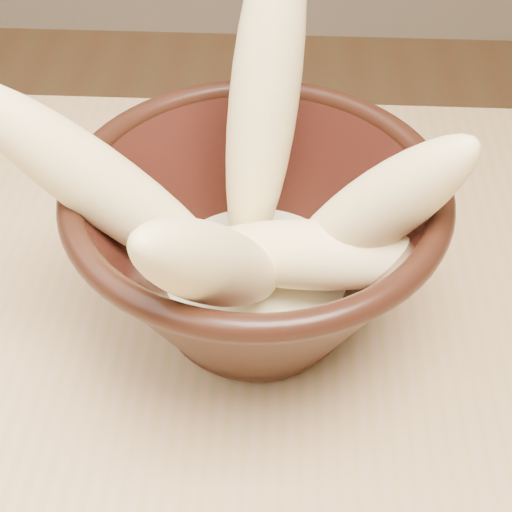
{
  "coord_description": "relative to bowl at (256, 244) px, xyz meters",
  "views": [
    {
      "loc": [
        0.0,
        -0.17,
        1.11
      ],
      "look_at": [
        -0.01,
        0.14,
        0.81
      ],
      "focal_mm": 50.0,
      "sensor_mm": 36.0,
      "label": 1
    }
  ],
  "objects": [
    {
      "name": "banana_front",
      "position": [
        -0.02,
        -0.06,
        0.04
      ],
      "size": [
        0.1,
        0.15,
        0.15
      ],
      "primitive_type": "ellipsoid",
      "rotation": [
        0.73,
        0.0,
        -0.42
      ],
      "color": "#F9DE93",
      "rests_on": "bowl"
    },
    {
      "name": "banana_across",
      "position": [
        0.03,
        -0.02,
        0.01
      ],
      "size": [
        0.15,
        0.07,
        0.07
      ],
      "primitive_type": "ellipsoid",
      "rotation": [
        1.38,
        0.0,
        1.36
      ],
      "color": "#F9DE93",
      "rests_on": "bowl"
    },
    {
      "name": "milk_puddle",
      "position": [
        -0.0,
        0.0,
        -0.03
      ],
      "size": [
        0.12,
        0.12,
        0.02
      ],
      "primitive_type": "cylinder",
      "color": "beige",
      "rests_on": "bowl"
    },
    {
      "name": "banana_right",
      "position": [
        0.06,
        -0.02,
        0.04
      ],
      "size": [
        0.13,
        0.09,
        0.15
      ],
      "primitive_type": "ellipsoid",
      "rotation": [
        0.63,
        0.0,
        1.15
      ],
      "color": "#F9DE93",
      "rests_on": "bowl"
    },
    {
      "name": "banana_left",
      "position": [
        -0.08,
        -0.01,
        0.05
      ],
      "size": [
        0.16,
        0.06,
        0.17
      ],
      "primitive_type": "ellipsoid",
      "rotation": [
        0.72,
        0.0,
        -1.45
      ],
      "color": "#F9DE93",
      "rests_on": "bowl"
    },
    {
      "name": "banana_upright",
      "position": [
        0.0,
        0.04,
        0.07
      ],
      "size": [
        0.07,
        0.11,
        0.2
      ],
      "primitive_type": "ellipsoid",
      "rotation": [
        0.32,
        0.0,
        2.84
      ],
      "color": "#F9DE93",
      "rests_on": "bowl"
    },
    {
      "name": "bowl",
      "position": [
        0.0,
        0.0,
        0.0
      ],
      "size": [
        0.22,
        0.22,
        0.12
      ],
      "rotation": [
        0.0,
        0.0,
        -0.28
      ],
      "color": "black",
      "rests_on": "table"
    }
  ]
}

